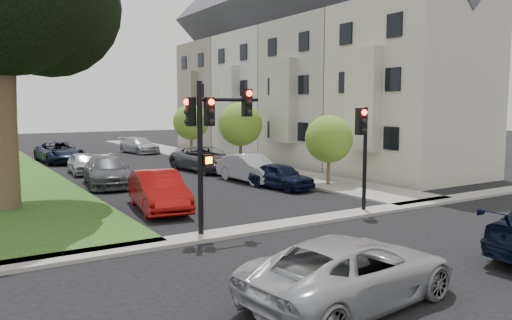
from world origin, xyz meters
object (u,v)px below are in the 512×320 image
car_parked_1 (251,168)px  car_parked_5 (158,191)px  car_parked_7 (83,163)px  car_parked_8 (60,152)px  small_tree_c (191,122)px  car_parked_4 (139,145)px  small_tree_a (329,139)px  car_parked_2 (206,159)px  traffic_signal_secondary (363,140)px  car_parked_0 (281,176)px  car_parked_6 (107,171)px  traffic_signal_main (211,130)px  car_cross_near (352,270)px  small_tree_b (240,124)px

car_parked_1 → car_parked_5: car_parked_5 is taller
car_parked_7 → car_parked_8: 7.09m
small_tree_c → car_parked_4: (-2.36, 5.83, -2.17)m
small_tree_a → car_parked_2: small_tree_a is taller
small_tree_a → traffic_signal_secondary: size_ratio=0.90×
small_tree_c → car_parked_0: (-2.52, -16.32, -2.21)m
car_parked_6 → traffic_signal_secondary: bearing=-53.0°
car_parked_6 → car_parked_7: size_ratio=1.35×
car_parked_4 → car_parked_5: (-7.28, -23.84, 0.09)m
car_parked_4 → car_parked_6: size_ratio=0.92×
traffic_signal_secondary → car_parked_5: traffic_signal_secondary is taller
traffic_signal_main → car_parked_5: 5.31m
traffic_signal_main → small_tree_a: bearing=30.4°
car_parked_1 → car_parked_8: bearing=111.0°
traffic_signal_secondary → car_parked_8: size_ratio=0.74×
traffic_signal_main → car_parked_0: size_ratio=1.30×
car_parked_0 → car_parked_2: 8.09m
car_parked_2 → car_parked_6: bearing=-167.7°
car_parked_0 → small_tree_c: bearing=73.4°
car_parked_5 → car_parked_6: 7.24m
traffic_signal_secondary → car_parked_7: 18.62m
car_parked_2 → car_parked_6: 7.43m
small_tree_a → car_parked_2: size_ratio=0.66×
car_parked_0 → car_parked_5: car_parked_5 is taller
car_parked_6 → car_cross_near: bearing=-81.7°
small_tree_b → car_cross_near: bearing=-114.3°
small_tree_b → car_cross_near: 23.43m
traffic_signal_secondary → car_parked_6: size_ratio=0.79×
car_parked_4 → traffic_signal_secondary: bearing=-101.7°
traffic_signal_main → car_parked_6: size_ratio=0.95×
car_parked_5 → car_parked_4: bearing=81.2°
car_parked_7 → car_parked_8: (-0.05, 7.09, 0.12)m
car_cross_near → car_parked_7: size_ratio=1.33×
small_tree_c → car_parked_5: 20.54m
car_parked_7 → traffic_signal_secondary: bearing=-65.6°
traffic_signal_main → car_parked_2: 16.17m
small_tree_b → car_parked_2: bearing=-173.1°
small_tree_b → car_cross_near: (-9.60, -21.26, -2.23)m
car_parked_0 → car_parked_8: car_parked_8 is taller
small_tree_b → car_parked_1: bearing=-115.1°
small_tree_b → car_parked_5: (-9.64, -10.11, -2.16)m
car_parked_4 → car_parked_7: car_parked_4 is taller
traffic_signal_secondary → car_parked_6: bearing=119.1°
car_cross_near → car_parked_2: car_parked_2 is taller
car_parked_7 → small_tree_a: bearing=-46.6°
car_parked_6 → car_parked_8: (-0.03, 12.46, 0.02)m
traffic_signal_secondary → car_parked_8: bearing=105.3°
car_parked_0 → car_parked_1: (-0.15, 2.70, 0.12)m
car_parked_1 → car_parked_2: size_ratio=0.83×
small_tree_b → car_cross_near: small_tree_b is taller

